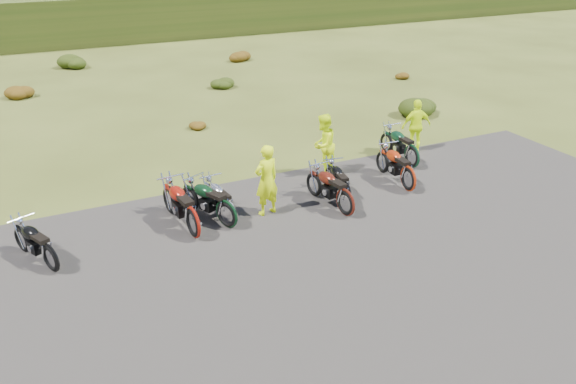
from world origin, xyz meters
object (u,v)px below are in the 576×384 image
motorcycle_0 (54,272)px  motorcycle_3 (231,226)px  person_middle (267,181)px  motorcycle_7 (411,168)px

motorcycle_0 → motorcycle_3: size_ratio=0.99×
motorcycle_3 → person_middle: 1.48m
motorcycle_0 → motorcycle_3: bearing=-110.6°
motorcycle_0 → motorcycle_7: size_ratio=0.91×
motorcycle_3 → person_middle: bearing=-85.1°
motorcycle_0 → person_middle: bearing=-109.0°
motorcycle_3 → motorcycle_7: bearing=-86.5°
motorcycle_3 → motorcycle_7: motorcycle_7 is taller
motorcycle_0 → person_middle: size_ratio=1.00×
motorcycle_3 → person_middle: person_middle is taller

